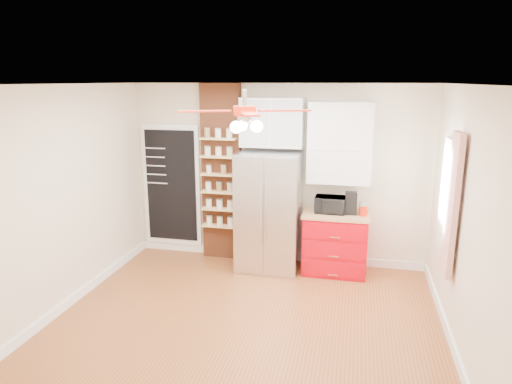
% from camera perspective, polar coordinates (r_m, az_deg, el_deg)
% --- Properties ---
extents(floor, '(4.50, 4.50, 0.00)m').
position_cam_1_polar(floor, '(5.53, -1.25, -15.89)').
color(floor, brown).
rests_on(floor, ground).
extents(ceiling, '(4.50, 4.50, 0.00)m').
position_cam_1_polar(ceiling, '(4.80, -1.43, 13.32)').
color(ceiling, white).
rests_on(ceiling, wall_back).
extents(wall_back, '(4.50, 0.02, 2.70)m').
position_cam_1_polar(wall_back, '(6.90, 2.65, 2.18)').
color(wall_back, beige).
rests_on(wall_back, floor).
extents(wall_front, '(4.50, 0.02, 2.70)m').
position_cam_1_polar(wall_front, '(3.22, -10.09, -12.01)').
color(wall_front, beige).
rests_on(wall_front, floor).
extents(wall_left, '(0.02, 4.00, 2.70)m').
position_cam_1_polar(wall_left, '(5.94, -22.91, -0.84)').
color(wall_left, beige).
rests_on(wall_left, floor).
extents(wall_right, '(0.02, 4.00, 2.70)m').
position_cam_1_polar(wall_right, '(4.99, 24.70, -3.69)').
color(wall_right, beige).
rests_on(wall_right, floor).
extents(chalkboard, '(0.95, 0.05, 1.95)m').
position_cam_1_polar(chalkboard, '(7.40, -10.50, 0.77)').
color(chalkboard, white).
rests_on(chalkboard, wall_back).
extents(brick_pillar, '(0.60, 0.16, 2.70)m').
position_cam_1_polar(brick_pillar, '(7.02, -4.31, 2.35)').
color(brick_pillar, brown).
rests_on(brick_pillar, floor).
extents(fridge, '(0.90, 0.70, 1.75)m').
position_cam_1_polar(fridge, '(6.67, 1.63, -2.42)').
color(fridge, silver).
rests_on(fridge, floor).
extents(upper_glass_cabinet, '(0.90, 0.35, 0.70)m').
position_cam_1_polar(upper_glass_cabinet, '(6.63, 2.03, 8.69)').
color(upper_glass_cabinet, white).
rests_on(upper_glass_cabinet, wall_back).
extents(red_cabinet, '(0.94, 0.64, 0.90)m').
position_cam_1_polar(red_cabinet, '(6.75, 9.85, -6.22)').
color(red_cabinet, '#C00210').
rests_on(red_cabinet, floor).
extents(upper_shelf_unit, '(0.90, 0.30, 1.15)m').
position_cam_1_polar(upper_shelf_unit, '(6.57, 10.44, 6.02)').
color(upper_shelf_unit, white).
rests_on(upper_shelf_unit, wall_back).
extents(window, '(0.04, 0.75, 1.05)m').
position_cam_1_polar(window, '(5.79, 22.94, 0.83)').
color(window, white).
rests_on(window, wall_right).
extents(curtain, '(0.06, 0.40, 1.55)m').
position_cam_1_polar(curtain, '(5.28, 23.32, -1.50)').
color(curtain, red).
rests_on(curtain, wall_right).
extents(ceiling_fan, '(1.40, 1.40, 0.44)m').
position_cam_1_polar(ceiling_fan, '(4.81, -1.41, 10.04)').
color(ceiling_fan, silver).
rests_on(ceiling_fan, ceiling).
extents(toaster_oven, '(0.44, 0.30, 0.24)m').
position_cam_1_polar(toaster_oven, '(6.57, 9.25, -1.57)').
color(toaster_oven, black).
rests_on(toaster_oven, red_cabinet).
extents(coffee_maker, '(0.17, 0.19, 0.31)m').
position_cam_1_polar(coffee_maker, '(6.57, 11.77, -1.36)').
color(coffee_maker, black).
rests_on(coffee_maker, red_cabinet).
extents(canister_left, '(0.13, 0.13, 0.15)m').
position_cam_1_polar(canister_left, '(6.52, 13.26, -2.28)').
color(canister_left, red).
rests_on(canister_left, red_cabinet).
extents(canister_right, '(0.15, 0.15, 0.15)m').
position_cam_1_polar(canister_right, '(6.61, 13.25, -2.03)').
color(canister_right, red).
rests_on(canister_right, red_cabinet).
extents(pantry_jar_oats, '(0.10, 0.10, 0.12)m').
position_cam_1_polar(pantry_jar_oats, '(6.93, -5.91, 2.85)').
color(pantry_jar_oats, beige).
rests_on(pantry_jar_oats, brick_pillar).
extents(pantry_jar_beans, '(0.09, 0.09, 0.13)m').
position_cam_1_polar(pantry_jar_beans, '(6.84, -4.07, 2.79)').
color(pantry_jar_beans, olive).
rests_on(pantry_jar_beans, brick_pillar).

